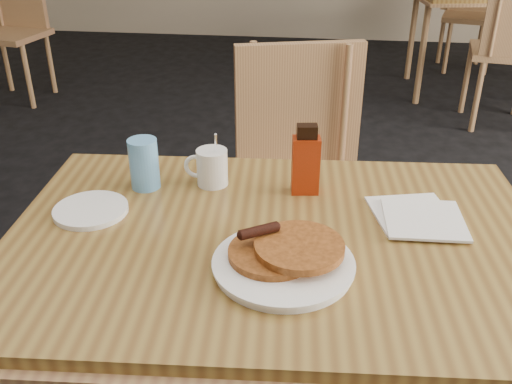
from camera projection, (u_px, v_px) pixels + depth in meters
main_table at (275, 252)px, 1.20m from camera, size 1.21×0.86×0.75m
chair_main_far at (295, 164)px, 1.90m from camera, size 0.53×0.53×0.95m
chair_neighbor_far at (469, 3)px, 4.75m from camera, size 0.49×0.49×0.89m
chair_wall_extra at (13, 17)px, 4.04m from camera, size 0.50×0.50×0.96m
pancake_plate at (284, 259)px, 1.07m from camera, size 0.27×0.27×0.07m
coffee_mug at (211, 166)px, 1.36m from camera, size 0.11×0.07×0.14m
syrup_bottle at (306, 162)px, 1.31m from camera, size 0.07×0.05×0.17m
napkin_stack at (418, 217)px, 1.23m from camera, size 0.21×0.22×0.01m
blue_tumbler at (144, 164)px, 1.34m from camera, size 0.07×0.07×0.12m
side_saucer at (91, 210)px, 1.26m from camera, size 0.20×0.20×0.01m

